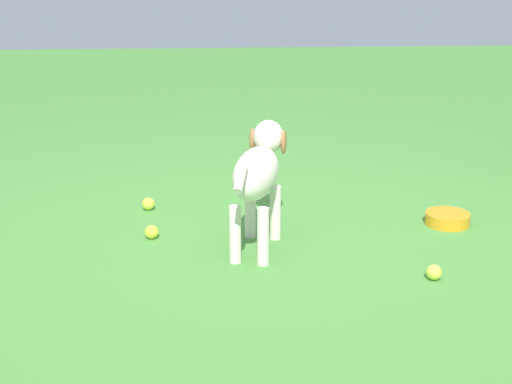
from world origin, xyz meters
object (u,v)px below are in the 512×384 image
object	(u,v)px
dog	(258,172)
tennis_ball_1	(148,204)
tennis_ball_2	(434,272)
water_bowl	(447,219)
tennis_ball_0	(152,232)

from	to	relation	value
dog	tennis_ball_1	world-z (taller)	dog
tennis_ball_1	tennis_ball_2	bearing A→B (deg)	142.49
dog	tennis_ball_1	bearing A→B (deg)	60.24
dog	tennis_ball_2	xyz separation A→B (m)	(-0.71, 0.42, -0.32)
dog	tennis_ball_2	size ratio (longest dim) A/B	11.81
tennis_ball_1	tennis_ball_2	world-z (taller)	same
water_bowl	dog	bearing A→B (deg)	13.44
tennis_ball_0	tennis_ball_1	size ratio (longest dim) A/B	1.00
tennis_ball_0	tennis_ball_1	bearing A→B (deg)	-83.92
tennis_ball_2	water_bowl	distance (m)	0.69
tennis_ball_1	tennis_ball_0	bearing A→B (deg)	96.08
dog	tennis_ball_1	distance (m)	0.83
tennis_ball_0	water_bowl	size ratio (longest dim) A/B	0.30
tennis_ball_1	tennis_ball_2	xyz separation A→B (m)	(-1.25, 0.96, 0.00)
tennis_ball_1	dog	bearing A→B (deg)	135.01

